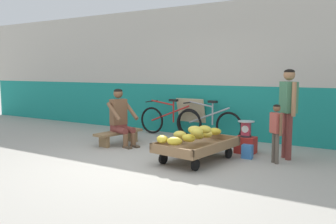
% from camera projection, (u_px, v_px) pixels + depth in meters
% --- Properties ---
extents(ground_plane, '(80.00, 80.00, 0.00)m').
position_uv_depth(ground_plane, '(138.00, 166.00, 5.62)').
color(ground_plane, '#A39E93').
extents(back_wall, '(16.00, 0.30, 2.99)m').
position_uv_depth(back_wall, '(218.00, 71.00, 8.04)').
color(back_wall, '#19847A').
rests_on(back_wall, ground).
extents(banana_cart, '(1.02, 1.54, 0.36)m').
position_uv_depth(banana_cart, '(197.00, 147.00, 5.93)').
color(banana_cart, '#8E6B47').
rests_on(banana_cart, ground).
extents(banana_pile, '(0.79, 1.39, 0.26)m').
position_uv_depth(banana_pile, '(192.00, 134.00, 5.84)').
color(banana_pile, gold).
rests_on(banana_pile, banana_cart).
extents(low_bench, '(0.46, 1.13, 0.27)m').
position_uv_depth(low_bench, '(119.00, 134.00, 7.31)').
color(low_bench, olive).
rests_on(low_bench, ground).
extents(vendor_seated, '(0.73, 0.60, 1.14)m').
position_uv_depth(vendor_seated, '(121.00, 117.00, 7.20)').
color(vendor_seated, brown).
rests_on(vendor_seated, ground).
extents(plastic_crate, '(0.36, 0.28, 0.30)m').
position_uv_depth(plastic_crate, '(246.00, 145.00, 6.52)').
color(plastic_crate, red).
rests_on(plastic_crate, ground).
extents(weighing_scale, '(0.30, 0.30, 0.29)m').
position_uv_depth(weighing_scale, '(246.00, 129.00, 6.49)').
color(weighing_scale, '#28282D').
rests_on(weighing_scale, plastic_crate).
extents(bicycle_near_left, '(1.66, 0.48, 0.86)m').
position_uv_depth(bicycle_near_left, '(170.00, 121.00, 8.26)').
color(bicycle_near_left, black).
rests_on(bicycle_near_left, ground).
extents(bicycle_far_left, '(1.65, 0.48, 0.86)m').
position_uv_depth(bicycle_far_left, '(208.00, 123.00, 7.88)').
color(bicycle_far_left, black).
rests_on(bicycle_far_left, ground).
extents(sign_board, '(0.70, 0.28, 0.87)m').
position_uv_depth(sign_board, '(192.00, 117.00, 8.32)').
color(sign_board, '#C6B289').
rests_on(sign_board, ground).
extents(customer_adult, '(0.35, 0.41, 1.53)m').
position_uv_depth(customer_adult, '(288.00, 104.00, 6.00)').
color(customer_adult, brown).
rests_on(customer_adult, ground).
extents(customer_child, '(0.24, 0.23, 0.97)m').
position_uv_depth(customer_child, '(276.00, 127.00, 5.74)').
color(customer_child, brown).
rests_on(customer_child, ground).
extents(shopping_bag, '(0.18, 0.12, 0.24)m').
position_uv_depth(shopping_bag, '(247.00, 152.00, 6.11)').
color(shopping_bag, '#3370B7').
rests_on(shopping_bag, ground).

